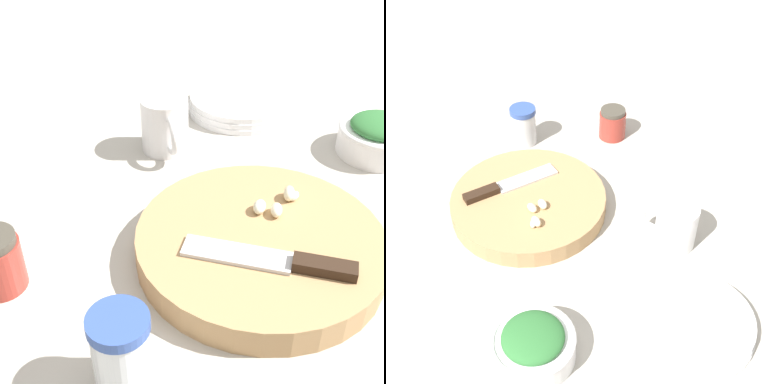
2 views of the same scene
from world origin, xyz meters
TOP-DOWN VIEW (x-y plane):
  - ground_plane at (0.00, 0.00)m, footprint 5.00×5.00m
  - cutting_board at (-0.02, -0.11)m, footprint 0.30×0.30m
  - chef_knife at (-0.06, -0.14)m, footprint 0.07×0.19m
  - garlic_cloves at (0.04, -0.11)m, footprint 0.07×0.05m
  - herb_bowl at (0.29, -0.18)m, footprint 0.13×0.13m
  - spice_jar at (-0.24, -0.06)m, footprint 0.06×0.06m
  - coffee_mug at (0.15, 0.12)m, footprint 0.09×0.09m
  - plate_stack at (0.33, 0.06)m, footprint 0.19×0.19m
  - honey_jar at (-0.20, 0.14)m, footprint 0.06×0.06m

SIDE VIEW (x-z plane):
  - ground_plane at x=0.00m, z-range 0.00..0.00m
  - plate_stack at x=0.33m, z-range 0.00..0.03m
  - cutting_board at x=-0.02m, z-range 0.00..0.04m
  - herb_bowl at x=0.29m, z-range 0.00..0.06m
  - honey_jar at x=-0.20m, z-range 0.00..0.07m
  - chef_knife at x=-0.06m, z-range 0.03..0.05m
  - coffee_mug at x=0.15m, z-range 0.00..0.09m
  - garlic_cloves at x=0.04m, z-range 0.04..0.05m
  - spice_jar at x=-0.24m, z-range 0.00..0.09m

